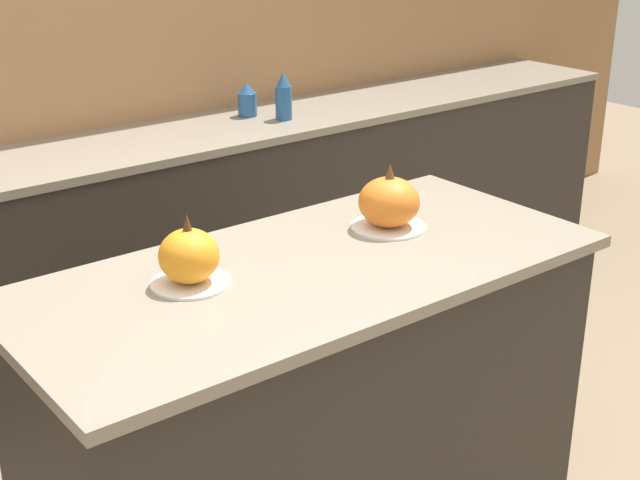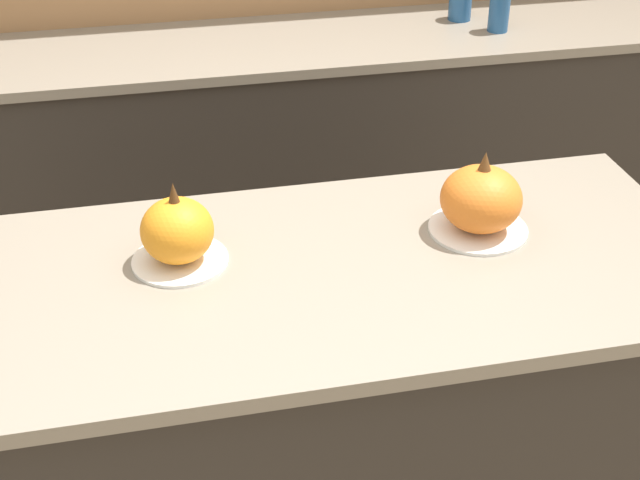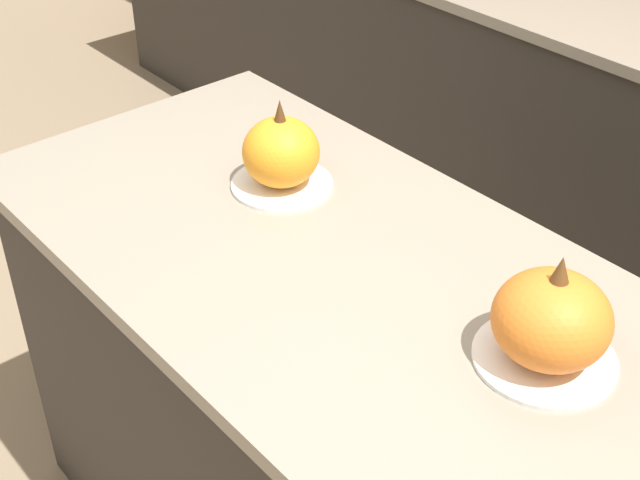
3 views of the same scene
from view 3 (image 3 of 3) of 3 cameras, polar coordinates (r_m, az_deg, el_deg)
The scene contains 3 objects.
kitchen_island at distance 1.93m, azimuth 2.00°, elevation -13.58°, with size 1.68×0.77×0.95m.
pumpkin_cake_left at distance 1.82m, azimuth -2.51°, elevation 5.48°, with size 0.21×0.21×0.20m.
pumpkin_cake_right at distance 1.43m, azimuth 14.57°, elevation -5.10°, with size 0.23×0.23×0.20m.
Camera 3 is at (0.93, -0.88, 1.92)m, focal length 50.00 mm.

